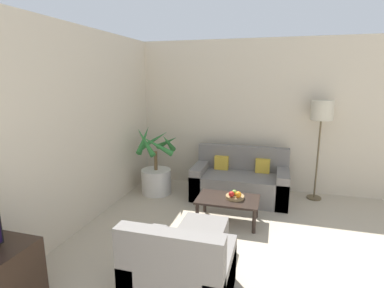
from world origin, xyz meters
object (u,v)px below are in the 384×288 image
(coffee_table, at_px, (228,201))
(floor_lamp, at_px, (322,115))
(fruit_bowl, at_px, (235,197))
(apple_red, at_px, (232,194))
(potted_palm, at_px, (156,173))
(sofa_loveseat, at_px, (240,182))
(apple_green, at_px, (234,192))
(armchair, at_px, (180,275))
(orange_fruit, at_px, (238,194))
(ottoman, at_px, (203,238))

(coffee_table, bearing_deg, floor_lamp, 43.81)
(floor_lamp, xyz_separation_m, fruit_bowl, (-1.20, -1.22, -1.07))
(fruit_bowl, relative_size, apple_red, 3.21)
(potted_palm, height_order, sofa_loveseat, potted_palm)
(fruit_bowl, distance_m, apple_red, 0.10)
(coffee_table, height_order, apple_green, apple_green)
(potted_palm, height_order, fruit_bowl, potted_palm)
(apple_red, distance_m, armchair, 1.67)
(orange_fruit, distance_m, ottoman, 0.92)
(orange_fruit, height_order, armchair, armchair)
(sofa_loveseat, height_order, coffee_table, sofa_loveseat)
(apple_red, xyz_separation_m, ottoman, (-0.21, -0.82, -0.25))
(potted_palm, xyz_separation_m, sofa_loveseat, (1.47, 0.20, -0.09))
(potted_palm, xyz_separation_m, apple_red, (1.46, -0.79, 0.06))
(apple_red, bearing_deg, orange_fruit, 5.72)
(armchair, bearing_deg, potted_palm, 117.06)
(armchair, bearing_deg, apple_green, 81.91)
(sofa_loveseat, distance_m, apple_green, 0.91)
(ottoman, bearing_deg, orange_fruit, 70.10)
(fruit_bowl, relative_size, apple_green, 3.44)
(fruit_bowl, distance_m, ottoman, 0.94)
(orange_fruit, relative_size, ottoman, 0.17)
(armchair, bearing_deg, coffee_table, 84.46)
(floor_lamp, distance_m, coffee_table, 2.13)
(apple_green, relative_size, orange_fruit, 0.88)
(armchair, xyz_separation_m, ottoman, (0.01, 0.82, -0.08))
(floor_lamp, relative_size, fruit_bowl, 6.40)
(fruit_bowl, relative_size, armchair, 0.29)
(apple_red, distance_m, orange_fruit, 0.09)
(floor_lamp, bearing_deg, potted_palm, -169.57)
(orange_fruit, height_order, ottoman, orange_fruit)
(floor_lamp, bearing_deg, coffee_table, -136.19)
(sofa_loveseat, bearing_deg, apple_red, -90.26)
(apple_red, distance_m, apple_green, 0.09)
(orange_fruit, bearing_deg, sofa_loveseat, 95.18)
(sofa_loveseat, bearing_deg, armchair, -94.85)
(fruit_bowl, height_order, orange_fruit, orange_fruit)
(potted_palm, xyz_separation_m, orange_fruit, (1.55, -0.78, 0.06))
(fruit_bowl, xyz_separation_m, apple_green, (-0.01, 0.02, 0.06))
(apple_red, height_order, ottoman, apple_red)
(floor_lamp, relative_size, coffee_table, 1.92)
(floor_lamp, height_order, fruit_bowl, floor_lamp)
(fruit_bowl, height_order, ottoman, fruit_bowl)
(sofa_loveseat, relative_size, apple_red, 19.45)
(floor_lamp, bearing_deg, sofa_loveseat, -166.40)
(floor_lamp, relative_size, orange_fruit, 19.36)
(coffee_table, relative_size, apple_green, 11.45)
(sofa_loveseat, height_order, floor_lamp, floor_lamp)
(sofa_loveseat, bearing_deg, coffee_table, -93.60)
(floor_lamp, bearing_deg, orange_fruit, -131.98)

